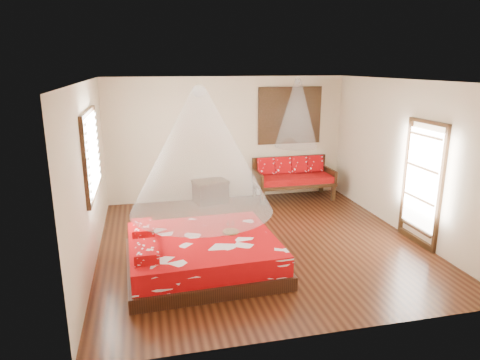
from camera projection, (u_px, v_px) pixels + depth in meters
name	position (u px, v px, depth m)	size (l,w,h in m)	color
room	(260.00, 165.00, 7.22)	(5.54, 5.54, 2.84)	black
bed	(202.00, 253.00, 6.54)	(2.36, 2.15, 0.65)	black
daybed	(293.00, 176.00, 10.01)	(1.82, 0.81, 0.95)	black
storage_chest	(211.00, 191.00, 9.72)	(0.85, 0.70, 0.51)	black
shutter_panel	(290.00, 116.00, 9.96)	(1.52, 0.06, 1.32)	black
window_left	(92.00, 153.00, 6.75)	(0.10, 1.74, 1.34)	black
glazed_door	(422.00, 184.00, 7.33)	(0.08, 1.02, 2.16)	black
wine_tray	(231.00, 229.00, 6.69)	(0.25, 0.25, 0.21)	brown
mosquito_net_main	(201.00, 151.00, 6.13)	(2.10, 2.10, 1.80)	white
mosquito_net_daybed	(297.00, 113.00, 9.50)	(0.96, 0.96, 1.50)	white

